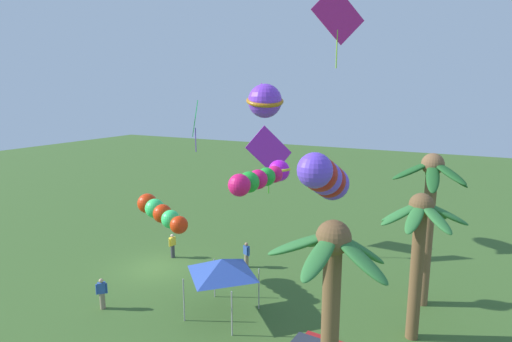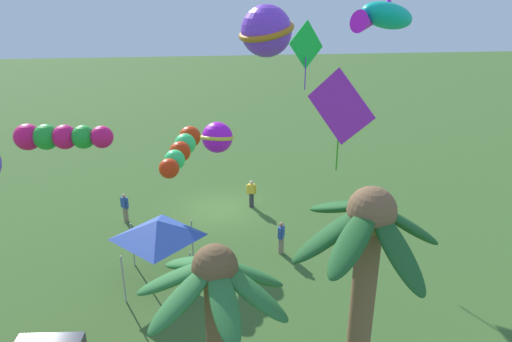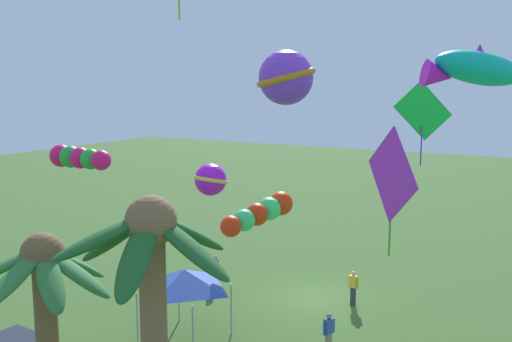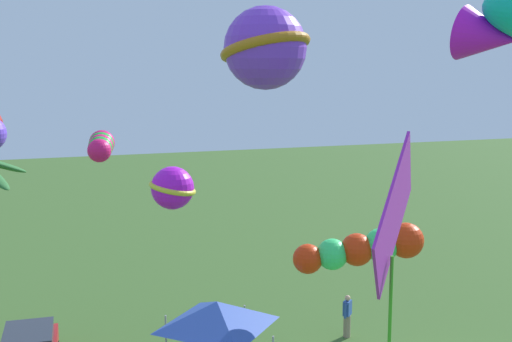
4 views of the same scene
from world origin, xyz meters
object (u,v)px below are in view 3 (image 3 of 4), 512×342
festival_tent (185,279)px  kite_diamond_3 (423,112)px  kite_fish_1 (473,69)px  palm_tree_0 (45,305)px  kite_ball_5 (286,78)px  palm_tree_2 (152,300)px  spectator_1 (353,288)px  spectator_0 (329,333)px  kite_tube_7 (78,158)px  kite_diamond_6 (392,176)px  kite_tube_8 (260,213)px  spectator_2 (216,270)px  kite_ball_2 (211,180)px

festival_tent → kite_diamond_3: bearing=-137.9°
festival_tent → kite_fish_1: (-9.68, -2.79, 7.94)m
palm_tree_0 → kite_ball_5: size_ratio=2.39×
palm_tree_2 → spectator_1: bearing=-86.0°
kite_fish_1 → palm_tree_2: bearing=69.6°
palm_tree_0 → spectator_0: (-3.16, -9.98, -3.94)m
palm_tree_0 → festival_tent: bearing=-75.4°
palm_tree_2 → spectator_0: (0.17, -10.04, -4.73)m
kite_tube_7 → palm_tree_2: bearing=145.0°
palm_tree_0 → kite_diamond_6: size_ratio=1.50×
spectator_0 → kite_tube_8: kite_tube_8 is taller
palm_tree_2 → kite_ball_5: size_ratio=2.84×
palm_tree_0 → kite_tube_8: bearing=-84.2°
spectator_1 → spectator_2: bearing=8.7°
palm_tree_0 → kite_ball_2: (-0.30, -6.57, 2.07)m
kite_fish_1 → kite_ball_2: size_ratio=2.40×
kite_tube_7 → palm_tree_0: bearing=129.5°
palm_tree_0 → kite_tube_8: size_ratio=1.69×
kite_fish_1 → kite_ball_2: bearing=32.4°
palm_tree_0 → kite_tube_8: (1.29, -12.74, -0.45)m
palm_tree_2 → festival_tent: palm_tree_2 is taller
spectator_0 → kite_ball_5: kite_ball_5 is taller
kite_tube_8 → kite_ball_5: bearing=127.8°
spectator_1 → kite_tube_7: (6.73, 9.58, 6.57)m
palm_tree_0 → kite_tube_8: 12.81m
palm_tree_2 → kite_fish_1: bearing=-110.4°
palm_tree_0 → kite_tube_7: bearing=-50.5°
kite_ball_2 → kite_ball_5: bearing=-137.7°
kite_diamond_6 → festival_tent: bearing=9.1°
spectator_1 → kite_tube_8: 5.47m
kite_fish_1 → kite_diamond_3: (2.45, -3.74, -1.62)m
spectator_0 → spectator_2: size_ratio=1.00×
spectator_2 → kite_ball_2: bearing=122.9°
palm_tree_2 → kite_diamond_3: kite_diamond_3 is taller
palm_tree_0 → kite_diamond_3: 16.24m
palm_tree_2 → kite_tube_7: bearing=-35.0°
palm_tree_2 → spectator_0: bearing=-89.0°
spectator_2 → kite_ball_5: 12.76m
spectator_0 → kite_tube_8: size_ratio=0.41×
spectator_0 → festival_tent: festival_tent is taller
spectator_0 → festival_tent: (5.34, 1.62, 1.65)m
festival_tent → spectator_1: bearing=-124.1°
spectator_2 → kite_diamond_6: (-9.88, 4.35, 6.13)m
kite_fish_1 → kite_diamond_6: size_ratio=0.81×
palm_tree_2 → festival_tent: (5.51, -8.42, -3.07)m
palm_tree_0 → kite_ball_2: size_ratio=4.46×
kite_diamond_6 → kite_ball_5: bearing=22.0°
kite_diamond_3 → kite_diamond_6: bearing=93.9°
spectator_0 → kite_ball_2: 7.48m
kite_ball_5 → kite_diamond_6: bearing=-158.0°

